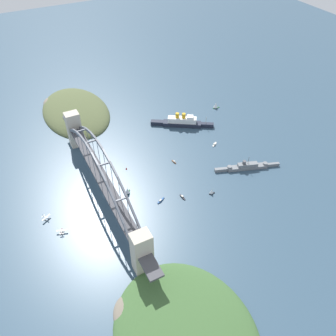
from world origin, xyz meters
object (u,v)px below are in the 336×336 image
ocean_liner (182,122)px  naval_cruiser (247,166)px  small_boat_6 (182,197)px  harbor_arch_bridge (102,178)px  small_boat_0 (174,162)px  small_boat_3 (127,191)px  channel_marker_buoy (126,168)px  small_boat_5 (212,192)px  small_boat_1 (161,200)px  small_boat_2 (214,144)px  seaplane_second_in_formation (46,218)px  seaplane_taxiing_near_bridge (62,232)px  small_boat_4 (216,105)px

ocean_liner → naval_cruiser: 118.35m
naval_cruiser → small_boat_6: 92.65m
harbor_arch_bridge → small_boat_0: size_ratio=34.47×
small_boat_3 → ocean_liner: bearing=126.8°
channel_marker_buoy → small_boat_5: bearing=39.8°
small_boat_6 → small_boat_1: bearing=-104.9°
harbor_arch_bridge → small_boat_2: bearing=97.5°
seaplane_second_in_formation → small_boat_2: size_ratio=1.00×
naval_cruiser → channel_marker_buoy: bearing=-116.9°
small_boat_2 → small_boat_5: 90.45m
naval_cruiser → small_boat_2: naval_cruiser is taller
seaplane_second_in_formation → naval_cruiser: bearing=82.3°
small_boat_1 → small_boat_5: bearing=73.6°
seaplane_taxiing_near_bridge → small_boat_5: size_ratio=1.49×
small_boat_1 → seaplane_taxiing_near_bridge: bearing=-93.4°
seaplane_taxiing_near_bridge → small_boat_4: 293.87m
seaplane_taxiing_near_bridge → channel_marker_buoy: bearing=122.5°
small_boat_0 → small_boat_2: bearing=95.9°
small_boat_0 → small_boat_2: small_boat_0 is taller
small_boat_1 → small_boat_5: small_boat_5 is taller
seaplane_second_in_formation → seaplane_taxiing_near_bridge: bearing=21.8°
ocean_liner → small_boat_6: size_ratio=8.41×
harbor_arch_bridge → channel_marker_buoy: 54.44m
ocean_liner → small_boat_5: size_ratio=10.47×
small_boat_2 → channel_marker_buoy: 121.10m
small_boat_2 → small_boat_4: bearing=145.9°
seaplane_taxiing_near_bridge → small_boat_5: bearing=82.1°
naval_cruiser → small_boat_5: naval_cruiser is taller
harbor_arch_bridge → small_boat_4: size_ratio=25.84×
small_boat_6 → small_boat_0: bearing=160.8°
seaplane_taxiing_near_bridge → small_boat_0: seaplane_taxiing_near_bridge is taller
ocean_liner → small_boat_3: size_ratio=8.42×
seaplane_second_in_formation → small_boat_1: 121.56m
ocean_liner → small_boat_2: bearing=15.8°
small_boat_0 → small_boat_5: bearing=9.7°
naval_cruiser → small_boat_6: size_ratio=8.36×
naval_cruiser → seaplane_second_in_formation: size_ratio=7.73×
small_boat_1 → channel_marker_buoy: 67.49m
small_boat_2 → small_boat_1: bearing=-61.8°
harbor_arch_bridge → small_boat_6: (43.05, 75.15, -25.82)m
seaplane_taxiing_near_bridge → small_boat_4: size_ratio=1.06×
small_boat_1 → small_boat_2: (-57.58, 107.26, 0.06)m
naval_cruiser → small_boat_1: size_ratio=7.37×
small_boat_4 → small_boat_5: bearing=-34.7°
harbor_arch_bridge → small_boat_1: harbor_arch_bridge is taller
small_boat_0 → small_boat_5: small_boat_5 is taller
seaplane_second_in_formation → small_boat_6: 145.89m
seaplane_taxiing_near_bridge → small_boat_5: (22.63, 162.17, 1.61)m
ocean_liner → harbor_arch_bridge: bearing=-60.9°
seaplane_taxiing_near_bridge → small_boat_4: (-126.34, 265.31, 2.91)m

